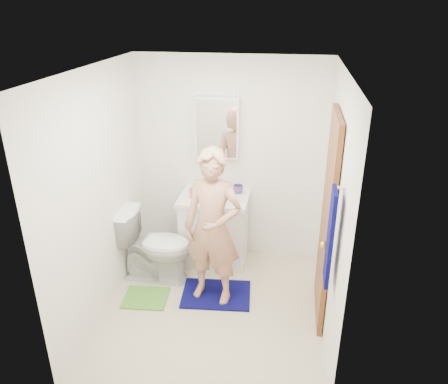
# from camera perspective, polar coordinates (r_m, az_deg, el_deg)

# --- Properties ---
(floor) EXTENTS (2.20, 2.40, 0.02)m
(floor) POSITION_cam_1_polar(r_m,az_deg,el_deg) (4.68, -1.42, -14.99)
(floor) COLOR beige
(floor) RESTS_ON ground
(ceiling) EXTENTS (2.20, 2.40, 0.02)m
(ceiling) POSITION_cam_1_polar(r_m,az_deg,el_deg) (3.68, -1.81, 15.85)
(ceiling) COLOR white
(ceiling) RESTS_ON ground
(wall_back) EXTENTS (2.20, 0.02, 2.40)m
(wall_back) POSITION_cam_1_polar(r_m,az_deg,el_deg) (5.13, 0.92, 4.24)
(wall_back) COLOR white
(wall_back) RESTS_ON ground
(wall_front) EXTENTS (2.20, 0.02, 2.40)m
(wall_front) POSITION_cam_1_polar(r_m,az_deg,el_deg) (3.01, -5.95, -11.19)
(wall_front) COLOR white
(wall_front) RESTS_ON ground
(wall_left) EXTENTS (0.02, 2.40, 2.40)m
(wall_left) POSITION_cam_1_polar(r_m,az_deg,el_deg) (4.36, -16.08, -0.40)
(wall_left) COLOR white
(wall_left) RESTS_ON ground
(wall_right) EXTENTS (0.02, 2.40, 2.40)m
(wall_right) POSITION_cam_1_polar(r_m,az_deg,el_deg) (3.99, 14.28, -2.50)
(wall_right) COLOR white
(wall_right) RESTS_ON ground
(vanity_cabinet) EXTENTS (0.75, 0.55, 0.80)m
(vanity_cabinet) POSITION_cam_1_polar(r_m,az_deg,el_deg) (5.22, -1.25, -5.06)
(vanity_cabinet) COLOR white
(vanity_cabinet) RESTS_ON floor
(countertop) EXTENTS (0.79, 0.59, 0.05)m
(countertop) POSITION_cam_1_polar(r_m,az_deg,el_deg) (5.03, -1.29, -0.81)
(countertop) COLOR white
(countertop) RESTS_ON vanity_cabinet
(sink_basin) EXTENTS (0.40, 0.40, 0.03)m
(sink_basin) POSITION_cam_1_polar(r_m,az_deg,el_deg) (5.02, -1.29, -0.66)
(sink_basin) COLOR white
(sink_basin) RESTS_ON countertop
(faucet) EXTENTS (0.03, 0.03, 0.12)m
(faucet) POSITION_cam_1_polar(r_m,az_deg,el_deg) (5.16, -0.94, 0.87)
(faucet) COLOR silver
(faucet) RESTS_ON countertop
(medicine_cabinet) EXTENTS (0.50, 0.12, 0.70)m
(medicine_cabinet) POSITION_cam_1_polar(r_m,az_deg,el_deg) (4.97, -0.90, 8.41)
(medicine_cabinet) COLOR white
(medicine_cabinet) RESTS_ON wall_back
(mirror_panel) EXTENTS (0.46, 0.01, 0.66)m
(mirror_panel) POSITION_cam_1_polar(r_m,az_deg,el_deg) (4.91, -1.03, 8.23)
(mirror_panel) COLOR white
(mirror_panel) RESTS_ON wall_back
(door) EXTENTS (0.05, 0.80, 2.05)m
(door) POSITION_cam_1_polar(r_m,az_deg,el_deg) (4.20, 13.30, -3.71)
(door) COLOR brown
(door) RESTS_ON ground
(door_knob) EXTENTS (0.07, 0.07, 0.07)m
(door_knob) POSITION_cam_1_polar(r_m,az_deg,el_deg) (3.95, 12.86, -6.76)
(door_knob) COLOR gold
(door_knob) RESTS_ON door
(towel) EXTENTS (0.03, 0.24, 0.80)m
(towel) POSITION_cam_1_polar(r_m,az_deg,el_deg) (3.46, 13.69, -5.81)
(towel) COLOR #08084F
(towel) RESTS_ON wall_right
(towel_hook) EXTENTS (0.06, 0.02, 0.02)m
(towel_hook) POSITION_cam_1_polar(r_m,az_deg,el_deg) (3.28, 15.08, 0.56)
(towel_hook) COLOR silver
(towel_hook) RESTS_ON wall_right
(toilet) EXTENTS (0.84, 0.50, 0.84)m
(toilet) POSITION_cam_1_polar(r_m,az_deg,el_deg) (4.95, -8.96, -6.86)
(toilet) COLOR white
(toilet) RESTS_ON floor
(bath_mat) EXTENTS (0.77, 0.58, 0.02)m
(bath_mat) POSITION_cam_1_polar(r_m,az_deg,el_deg) (4.83, -1.02, -13.20)
(bath_mat) COLOR #08084F
(bath_mat) RESTS_ON floor
(green_rug) EXTENTS (0.49, 0.42, 0.02)m
(green_rug) POSITION_cam_1_polar(r_m,az_deg,el_deg) (4.86, -10.19, -13.45)
(green_rug) COLOR #57A135
(green_rug) RESTS_ON floor
(soap_dispenser) EXTENTS (0.10, 0.10, 0.18)m
(soap_dispenser) POSITION_cam_1_polar(r_m,az_deg,el_deg) (4.96, -3.92, 0.22)
(soap_dispenser) COLOR #BD6858
(soap_dispenser) RESTS_ON countertop
(toothbrush_cup) EXTENTS (0.16, 0.16, 0.10)m
(toothbrush_cup) POSITION_cam_1_polar(r_m,az_deg,el_deg) (5.08, 1.84, 0.37)
(toothbrush_cup) COLOR #5B408C
(toothbrush_cup) RESTS_ON countertop
(man) EXTENTS (0.66, 0.50, 1.64)m
(man) POSITION_cam_1_polar(r_m,az_deg,el_deg) (4.35, -1.49, -4.72)
(man) COLOR tan
(man) RESTS_ON bath_mat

